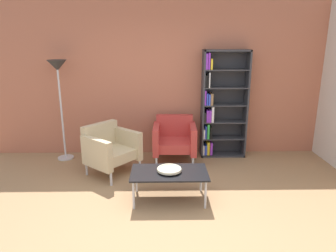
# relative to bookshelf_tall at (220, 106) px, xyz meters

# --- Properties ---
(ground_plane) EXTENTS (8.32, 8.32, 0.00)m
(ground_plane) POSITION_rel_bookshelf_tall_xyz_m (-0.95, -2.25, -0.92)
(ground_plane) COLOR #9E7751
(brick_back_panel) EXTENTS (6.40, 0.12, 2.90)m
(brick_back_panel) POSITION_rel_bookshelf_tall_xyz_m (-0.95, 0.21, 0.53)
(brick_back_panel) COLOR #B2664C
(brick_back_panel) RESTS_ON ground_plane
(bookshelf_tall) EXTENTS (0.80, 0.30, 1.90)m
(bookshelf_tall) POSITION_rel_bookshelf_tall_xyz_m (0.00, 0.00, 0.00)
(bookshelf_tall) COLOR #333338
(bookshelf_tall) RESTS_ON ground_plane
(coffee_table_low) EXTENTS (1.00, 0.56, 0.40)m
(coffee_table_low) POSITION_rel_bookshelf_tall_xyz_m (-0.93, -1.66, -0.55)
(coffee_table_low) COLOR black
(coffee_table_low) RESTS_ON ground_plane
(decorative_bowl) EXTENTS (0.32, 0.32, 0.05)m
(decorative_bowl) POSITION_rel_bookshelf_tall_xyz_m (-0.93, -1.66, -0.49)
(decorative_bowl) COLOR beige
(decorative_bowl) RESTS_ON coffee_table_low
(armchair_by_bookshelf) EXTENTS (0.74, 0.68, 0.78)m
(armchair_by_bookshelf) POSITION_rel_bookshelf_tall_xyz_m (-0.81, -0.30, -0.51)
(armchair_by_bookshelf) COLOR #B73833
(armchair_by_bookshelf) RESTS_ON ground_plane
(armchair_near_window) EXTENTS (0.94, 0.95, 0.78)m
(armchair_near_window) POSITION_rel_bookshelf_tall_xyz_m (-1.85, -0.77, -0.51)
(armchair_near_window) COLOR #C6B289
(armchair_near_window) RESTS_ON ground_plane
(floor_lamp_torchiere) EXTENTS (0.32, 0.32, 1.74)m
(floor_lamp_torchiere) POSITION_rel_bookshelf_tall_xyz_m (-2.76, -0.14, 0.53)
(floor_lamp_torchiere) COLOR silver
(floor_lamp_torchiere) RESTS_ON ground_plane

